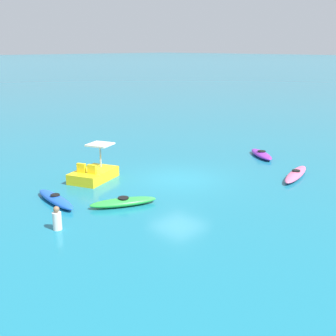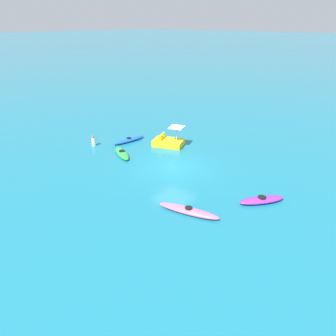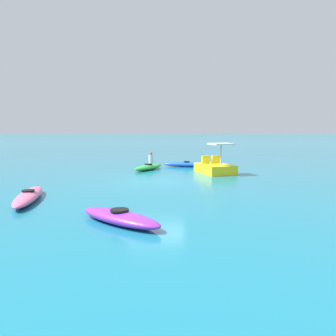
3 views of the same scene
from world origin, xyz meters
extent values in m
plane|color=#19728C|center=(0.00, 0.00, 0.00)|extent=(600.00, 600.00, 0.00)
ellipsoid|color=green|center=(4.33, 0.94, 0.16)|extent=(2.80, 1.85, 0.32)
cylinder|color=black|center=(4.33, 0.94, 0.35)|extent=(0.60, 0.60, 0.05)
ellipsoid|color=blue|center=(6.08, -1.36, 0.16)|extent=(0.99, 3.10, 0.32)
cylinder|color=black|center=(6.08, -1.36, 0.35)|extent=(0.43, 0.43, 0.05)
ellipsoid|color=pink|center=(-4.35, 3.91, 0.16)|extent=(3.44, 1.52, 0.32)
cylinder|color=black|center=(-4.35, 3.91, 0.35)|extent=(0.50, 0.50, 0.05)
ellipsoid|color=purple|center=(-6.75, 0.34, 0.16)|extent=(2.15, 2.59, 0.32)
cylinder|color=black|center=(-6.75, 0.34, 0.35)|extent=(0.65, 0.65, 0.05)
cube|color=yellow|center=(3.00, -2.90, 0.25)|extent=(2.78, 2.26, 0.50)
cube|color=yellow|center=(3.63, -2.98, 0.72)|extent=(0.31, 0.47, 0.44)
cube|color=yellow|center=(3.41, -2.42, 0.72)|extent=(0.31, 0.47, 0.44)
cylinder|color=#B2B2B7|center=(2.35, -3.15, 1.05)|extent=(0.08, 0.08, 1.10)
cube|color=silver|center=(2.35, -3.15, 1.64)|extent=(1.42, 1.42, 0.08)
cylinder|color=silver|center=(7.55, 1.14, 0.33)|extent=(0.43, 0.43, 0.65)
sphere|color=#8C6647|center=(7.55, 1.14, 0.77)|extent=(0.22, 0.22, 0.22)
camera|label=1|loc=(15.31, 14.30, 6.33)|focal=47.66mm
camera|label=2|loc=(-12.69, 15.09, 9.22)|focal=33.38mm
camera|label=3|loc=(-14.41, -1.32, 2.31)|focal=33.88mm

